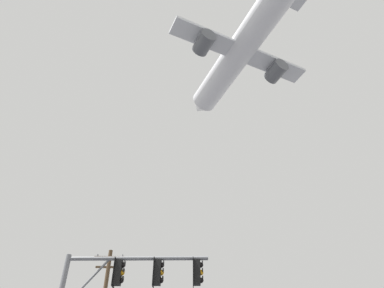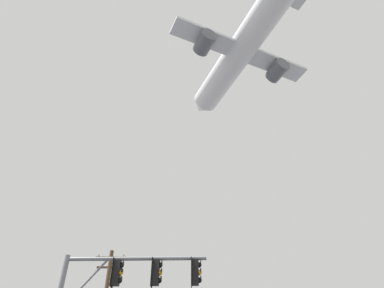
% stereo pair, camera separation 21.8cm
% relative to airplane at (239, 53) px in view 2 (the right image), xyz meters
% --- Properties ---
extents(airplane, '(17.53, 22.71, 6.42)m').
position_rel_airplane_xyz_m(airplane, '(0.00, 0.00, 0.00)').
color(airplane, white).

